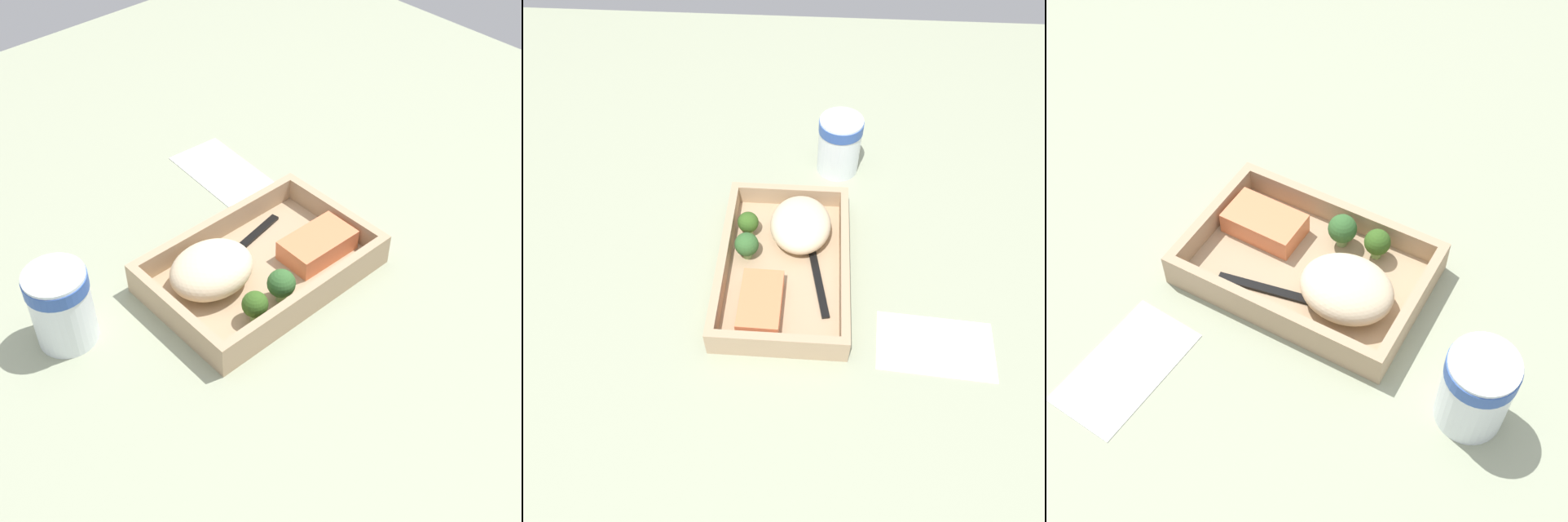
% 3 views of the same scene
% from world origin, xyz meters
% --- Properties ---
extents(ground_plane, '(1.60, 1.60, 0.02)m').
position_xyz_m(ground_plane, '(0.00, 0.00, -0.01)').
color(ground_plane, '#969D81').
extents(takeout_tray, '(0.29, 0.19, 0.01)m').
position_xyz_m(takeout_tray, '(0.00, 0.00, 0.01)').
color(takeout_tray, tan).
rests_on(takeout_tray, ground_plane).
extents(tray_rim, '(0.29, 0.19, 0.03)m').
position_xyz_m(tray_rim, '(0.00, 0.00, 0.03)').
color(tray_rim, tan).
rests_on(tray_rim, takeout_tray).
extents(salmon_fillet, '(0.10, 0.06, 0.03)m').
position_xyz_m(salmon_fillet, '(-0.08, 0.03, 0.03)').
color(salmon_fillet, '#E97A4B').
rests_on(salmon_fillet, takeout_tray).
extents(mashed_potatoes, '(0.11, 0.09, 0.05)m').
position_xyz_m(mashed_potatoes, '(0.06, -0.02, 0.04)').
color(mashed_potatoes, beige).
rests_on(mashed_potatoes, takeout_tray).
extents(broccoli_floret_1, '(0.04, 0.04, 0.05)m').
position_xyz_m(broccoli_floret_1, '(0.02, 0.06, 0.04)').
color(broccoli_floret_1, '#7DA565').
rests_on(broccoli_floret_1, takeout_tray).
extents(broccoli_floret_2, '(0.03, 0.03, 0.04)m').
position_xyz_m(broccoli_floret_2, '(0.06, 0.06, 0.04)').
color(broccoli_floret_2, '#7EAA5B').
rests_on(broccoli_floret_2, takeout_tray).
extents(fork, '(0.16, 0.05, 0.00)m').
position_xyz_m(fork, '(0.00, -0.05, 0.01)').
color(fork, black).
rests_on(fork, takeout_tray).
extents(paper_cup, '(0.07, 0.07, 0.10)m').
position_xyz_m(paper_cup, '(0.24, -0.08, 0.06)').
color(paper_cup, white).
rests_on(paper_cup, ground_plane).
extents(receipt_slip, '(0.10, 0.16, 0.00)m').
position_xyz_m(receipt_slip, '(-0.11, -0.21, 0.00)').
color(receipt_slip, white).
rests_on(receipt_slip, ground_plane).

